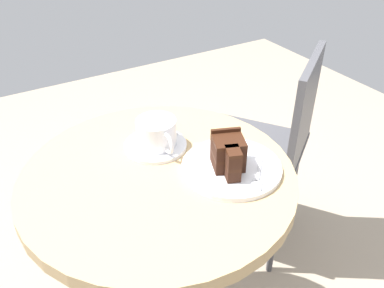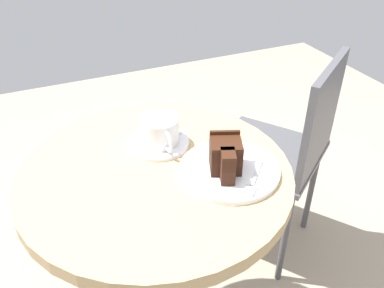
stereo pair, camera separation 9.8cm
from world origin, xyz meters
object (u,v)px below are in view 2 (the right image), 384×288
(cafe_chair, at_px, (289,145))
(fork, at_px, (253,181))
(teaspoon, at_px, (170,132))
(cake_slice, at_px, (226,156))
(coffee_cup, at_px, (160,130))
(napkin, at_px, (219,162))
(cake_plate, at_px, (229,170))
(saucer, at_px, (158,143))

(cafe_chair, bearing_deg, fork, 8.04)
(teaspoon, bearing_deg, cafe_chair, 44.60)
(teaspoon, xyz_separation_m, cake_slice, (0.21, 0.06, 0.04))
(coffee_cup, xyz_separation_m, teaspoon, (-0.03, 0.04, -0.03))
(coffee_cup, distance_m, napkin, 0.17)
(cake_plate, bearing_deg, teaspoon, -161.57)
(coffee_cup, bearing_deg, napkin, 38.50)
(cake_plate, distance_m, cake_slice, 0.05)
(saucer, height_order, cake_slice, cake_slice)
(teaspoon, relative_size, napkin, 0.45)
(saucer, distance_m, cake_plate, 0.21)
(cake_slice, bearing_deg, cafe_chair, 125.77)
(saucer, bearing_deg, napkin, 38.86)
(teaspoon, xyz_separation_m, cake_plate, (0.21, 0.07, -0.01))
(teaspoon, bearing_deg, napkin, -35.74)
(coffee_cup, height_order, cafe_chair, cafe_chair)
(saucer, relative_size, cafe_chair, 0.19)
(teaspoon, height_order, napkin, teaspoon)
(teaspoon, relative_size, fork, 0.78)
(cake_slice, bearing_deg, fork, 28.45)
(teaspoon, height_order, fork, fork)
(teaspoon, relative_size, cafe_chair, 0.10)
(coffee_cup, relative_size, cafe_chair, 0.16)
(saucer, xyz_separation_m, fork, (0.25, 0.14, 0.01))
(saucer, xyz_separation_m, cake_plate, (0.18, 0.11, 0.00))
(napkin, bearing_deg, saucer, -141.14)
(saucer, bearing_deg, coffee_cup, 50.81)
(cake_slice, distance_m, cafe_chair, 0.61)
(cafe_chair, bearing_deg, cake_plate, 0.81)
(coffee_cup, bearing_deg, cafe_chair, 104.50)
(saucer, height_order, teaspoon, teaspoon)
(cake_plate, xyz_separation_m, cake_slice, (0.00, -0.01, 0.04))
(coffee_cup, xyz_separation_m, cake_slice, (0.18, 0.10, 0.01))
(fork, bearing_deg, cake_plate, -116.15)
(teaspoon, xyz_separation_m, napkin, (0.16, 0.06, -0.01))
(saucer, relative_size, fork, 1.53)
(cake_plate, relative_size, cake_slice, 2.10)
(cake_slice, bearing_deg, cake_plate, 98.08)
(teaspoon, bearing_deg, cake_slice, -42.14)
(coffee_cup, xyz_separation_m, fork, (0.24, 0.13, -0.03))
(saucer, relative_size, coffee_cup, 1.17)
(cake_slice, relative_size, cafe_chair, 0.13)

